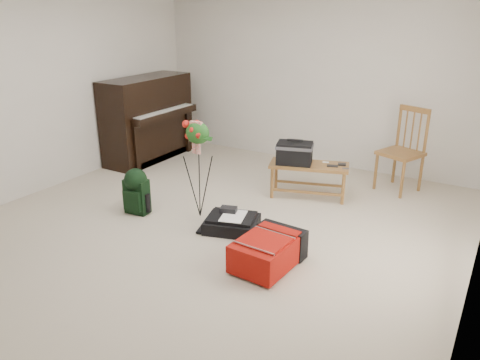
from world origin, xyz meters
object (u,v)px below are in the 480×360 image
Objects in this scene: dining_chair at (401,151)px; flower_stand at (199,170)px; red_suitcase at (270,249)px; black_duffel at (232,223)px; green_backpack at (136,189)px; piano at (149,120)px; bench at (300,156)px.

flower_stand is at bearing -109.03° from dining_chair.
flower_stand reaches higher than red_suitcase.
green_backpack reaches higher than black_duffel.
piano is at bearing -148.31° from dining_chair.
bench is 1.92× the size of green_backpack.
flower_stand is (-0.50, 0.12, 0.47)m from black_duffel.
piano is 2.83× the size of green_backpack.
black_duffel is at bearing -31.54° from piano.
dining_chair is 2.63m from flower_stand.
bench is 1.77m from red_suitcase.
dining_chair is 2.47m from black_duffel.
bench is 1.33m from dining_chair.
bench reaches higher than red_suitcase.
dining_chair is at bearing 45.64° from flower_stand.
red_suitcase is at bearing -31.55° from piano.
bench is at bearing -4.80° from piano.
bench reaches higher than black_duffel.
green_backpack is (-1.83, 0.23, 0.14)m from red_suitcase.
flower_stand reaches higher than dining_chair.
red_suitcase is (-0.55, -2.52, -0.36)m from dining_chair.
flower_stand is (-1.17, 0.53, 0.39)m from red_suitcase.
red_suitcase is (3.07, -1.88, -0.45)m from piano.
piano is 2.34m from flower_stand.
black_duffel is at bearing 152.55° from red_suitcase.
piano is 1.41× the size of dining_chair.
red_suitcase is 1.33× the size of green_backpack.
bench is 0.96× the size of dining_chair.
green_backpack is at bearing -150.85° from bench.
bench is 1.58× the size of black_duffel.
green_backpack is at bearing 176.94° from red_suitcase.
piano is at bearing 121.13° from green_backpack.
dining_chair is 2.60m from red_suitcase.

